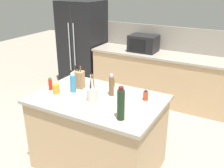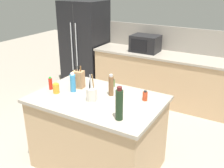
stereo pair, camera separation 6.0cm
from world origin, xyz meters
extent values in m
plane|color=gray|center=(0.00, 0.00, 0.00)|extent=(14.00, 14.00, 0.00)
cube|color=tan|center=(0.30, 2.20, 0.45)|extent=(3.19, 0.62, 0.90)
cube|color=#9E9384|center=(0.30, 2.20, 0.92)|extent=(3.23, 0.66, 0.04)
cube|color=gray|center=(0.30, 2.52, 1.17)|extent=(3.19, 0.03, 0.46)
cube|color=tan|center=(0.00, 0.00, 0.45)|extent=(1.45, 0.95, 0.90)
cube|color=#9E9384|center=(0.00, 0.00, 0.92)|extent=(1.51, 1.01, 0.04)
cube|color=black|center=(-1.79, 2.25, 0.91)|extent=(0.87, 0.72, 1.82)
cube|color=#2D2D2D|center=(-1.79, 1.89, 0.91)|extent=(0.01, 0.00, 1.73)
cylinder|color=#ADB2B7|center=(-1.85, 1.87, 0.91)|extent=(0.02, 0.02, 1.00)
cylinder|color=#ADB2B7|center=(-1.73, 1.87, 0.91)|extent=(0.02, 0.02, 1.00)
cube|color=black|center=(-0.35, 2.20, 1.09)|extent=(0.52, 0.38, 0.31)
cube|color=black|center=(-0.40, 2.01, 1.09)|extent=(0.32, 0.01, 0.22)
cube|color=#A87C54|center=(-0.37, 0.15, 1.05)|extent=(0.14, 0.12, 0.22)
cylinder|color=black|center=(-0.40, 0.14, 1.20)|extent=(0.02, 0.02, 0.07)
cylinder|color=black|center=(-0.37, 0.15, 1.20)|extent=(0.02, 0.02, 0.07)
cylinder|color=brown|center=(-0.34, 0.15, 1.20)|extent=(0.02, 0.02, 0.07)
cylinder|color=beige|center=(-0.01, -0.09, 1.02)|extent=(0.12, 0.12, 0.15)
cylinder|color=olive|center=(0.01, -0.08, 1.17)|extent=(0.01, 0.05, 0.18)
cylinder|color=black|center=(-0.03, -0.09, 1.17)|extent=(0.01, 0.05, 0.18)
cylinder|color=#B2B2B7|center=(-0.01, -0.11, 1.17)|extent=(0.01, 0.03, 0.18)
cylinder|color=brown|center=(0.11, 0.15, 1.06)|extent=(0.06, 0.06, 0.23)
cylinder|color=#B2B2B7|center=(0.11, 0.15, 1.19)|extent=(0.04, 0.04, 0.03)
cylinder|color=#B73D1E|center=(0.51, 0.22, 0.99)|extent=(0.06, 0.06, 0.10)
cylinder|color=black|center=(0.51, 0.22, 1.05)|extent=(0.04, 0.04, 0.02)
cylinder|color=#567038|center=(-0.01, 0.39, 0.98)|extent=(0.05, 0.05, 0.09)
cylinder|color=black|center=(-0.01, 0.39, 1.03)|extent=(0.03, 0.03, 0.02)
cylinder|color=black|center=(0.47, -0.31, 1.09)|extent=(0.08, 0.08, 0.31)
cylinder|color=#4C1919|center=(0.47, -0.31, 1.27)|extent=(0.05, 0.05, 0.04)
cylinder|color=gold|center=(-0.50, -0.13, 1.00)|extent=(0.08, 0.08, 0.12)
cylinder|color=gold|center=(-0.50, -0.13, 1.06)|extent=(0.05, 0.05, 0.02)
cylinder|color=red|center=(-0.64, -0.08, 1.01)|extent=(0.05, 0.05, 0.14)
cylinder|color=green|center=(-0.64, -0.08, 1.09)|extent=(0.03, 0.03, 0.02)
cylinder|color=#3384BC|center=(-0.35, 0.01, 1.05)|extent=(0.07, 0.07, 0.21)
cylinder|color=white|center=(-0.35, 0.01, 1.17)|extent=(0.04, 0.04, 0.03)
camera|label=1|loc=(1.49, -2.33, 2.23)|focal=42.00mm
camera|label=2|loc=(1.55, -2.30, 2.23)|focal=42.00mm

